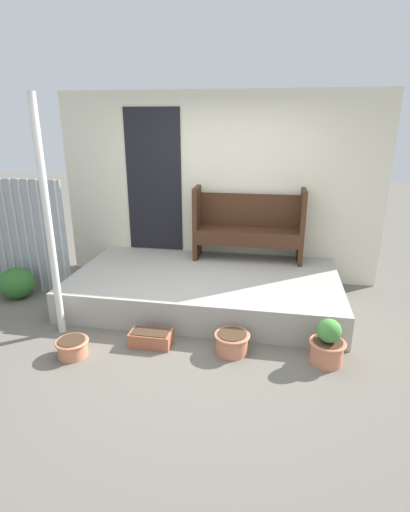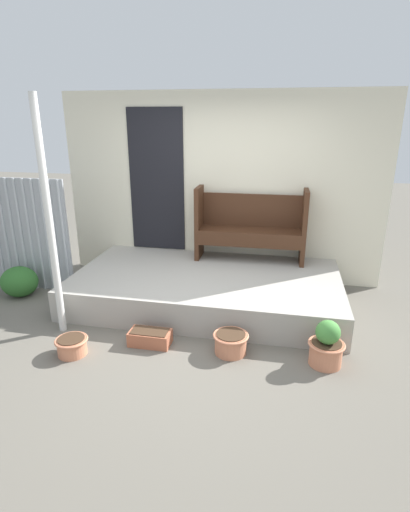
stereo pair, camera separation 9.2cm
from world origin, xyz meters
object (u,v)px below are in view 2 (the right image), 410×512
at_px(bench, 250,224).
at_px(flower_pot_left, 72,345).
at_px(support_post, 49,222).
at_px(flower_pot_right, 326,346).
at_px(planter_box_rect, 150,337).
at_px(shrub_by_fence, 19,282).
at_px(flower_pot_middle, 231,342).

bearing_deg(bench, flower_pot_left, -126.71).
distance_m(support_post, bench, 2.59).
height_order(flower_pot_right, planter_box_rect, flower_pot_right).
xyz_separation_m(flower_pot_right, shrub_by_fence, (-3.84, 0.82, 0.00)).
bearing_deg(flower_pot_left, bench, 54.33).
bearing_deg(bench, support_post, -138.67).
distance_m(support_post, flower_pot_right, 3.00).
height_order(bench, planter_box_rect, bench).
xyz_separation_m(bench, shrub_by_fence, (-2.93, -1.01, -0.68)).
bearing_deg(flower_pot_left, flower_pot_right, 7.52).
distance_m(bench, planter_box_rect, 2.16).
bearing_deg(flower_pot_middle, shrub_by_fence, 164.72).
xyz_separation_m(support_post, flower_pot_right, (2.81, -0.10, -1.04)).
bearing_deg(shrub_by_fence, support_post, -34.94).
xyz_separation_m(bench, flower_pot_middle, (0.00, -1.81, -0.77)).
bearing_deg(flower_pot_left, shrub_by_fence, 140.39).
height_order(bench, flower_pot_left, bench).
bearing_deg(support_post, flower_pot_middle, -2.43).
bearing_deg(bench, planter_box_rect, -115.89).
height_order(bench, shrub_by_fence, bench).
bearing_deg(flower_pot_middle, flower_pot_right, -1.10).
relative_size(support_post, flower_pot_left, 7.56).
bearing_deg(planter_box_rect, flower_pot_right, -0.22).
height_order(support_post, flower_pot_right, support_post).
relative_size(flower_pot_middle, shrub_by_fence, 0.74).
xyz_separation_m(flower_pot_middle, flower_pot_right, (0.92, -0.02, 0.08)).
xyz_separation_m(flower_pot_middle, shrub_by_fence, (-2.93, 0.80, 0.08)).
bearing_deg(bench, shrub_by_fence, -161.98).
bearing_deg(bench, flower_pot_right, -64.41).
bearing_deg(flower_pot_middle, bench, 90.04).
height_order(flower_pot_left, shrub_by_fence, shrub_by_fence).
distance_m(bench, shrub_by_fence, 3.17).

